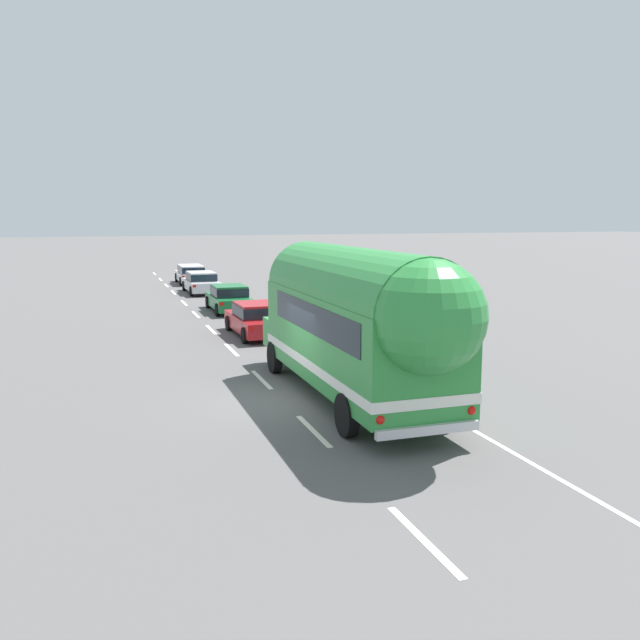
{
  "coord_description": "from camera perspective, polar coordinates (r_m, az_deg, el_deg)",
  "views": [
    {
      "loc": [
        -4.54,
        -16.75,
        4.93
      ],
      "look_at": [
        1.61,
        1.68,
        1.87
      ],
      "focal_mm": 37.35,
      "sensor_mm": 36.0,
      "label": 1
    }
  ],
  "objects": [
    {
      "name": "car_lead",
      "position": [
        27.61,
        -5.42,
        0.17
      ],
      "size": [
        1.99,
        4.57,
        1.37
      ],
      "color": "#A5191E",
      "rests_on": "ground"
    },
    {
      "name": "ground_plane",
      "position": [
        18.04,
        -3.19,
        -6.93
      ],
      "size": [
        300.0,
        300.0,
        0.0
      ],
      "primitive_type": "plane",
      "color": "#565454"
    },
    {
      "name": "car_second",
      "position": [
        34.78,
        -7.8,
        1.94
      ],
      "size": [
        1.92,
        4.56,
        1.37
      ],
      "color": "#196633",
      "rests_on": "ground"
    },
    {
      "name": "lane_markings",
      "position": [
        30.63,
        -4.94,
        -0.34
      ],
      "size": [
        3.67,
        80.0,
        0.01
      ],
      "color": "silver",
      "rests_on": "ground"
    },
    {
      "name": "car_third",
      "position": [
        43.33,
        -10.15,
        3.27
      ],
      "size": [
        1.97,
        4.74,
        1.37
      ],
      "color": "silver",
      "rests_on": "ground"
    },
    {
      "name": "car_fourth",
      "position": [
        49.48,
        -11.03,
        3.98
      ],
      "size": [
        1.92,
        4.53,
        1.37
      ],
      "color": "white",
      "rests_on": "ground"
    },
    {
      "name": "painted_bus",
      "position": [
        17.19,
        3.31,
        0.14
      ],
      "size": [
        2.62,
        11.02,
        4.12
      ],
      "color": "#2D8C3D",
      "rests_on": "ground"
    }
  ]
}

